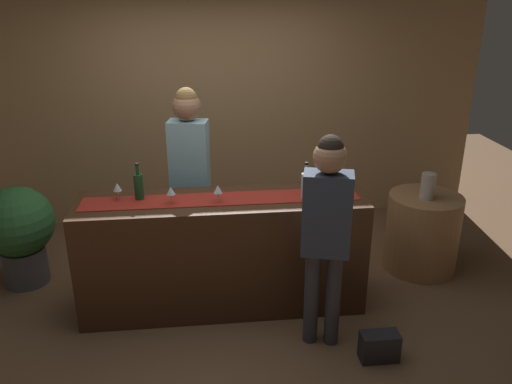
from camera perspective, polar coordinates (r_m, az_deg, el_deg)
The scene contains 15 objects.
ground_plane at distance 4.60m, azimuth -3.50°, elevation -12.02°, with size 10.00×10.00×0.00m, color brown.
back_wall at distance 5.84m, azimuth -4.86°, elevation 10.72°, with size 6.00×0.12×2.90m, color tan.
bar_counter at distance 4.35m, azimuth -3.65°, elevation -6.70°, with size 2.31×0.60×0.97m, color #3D2314.
counter_runner_cloth at distance 4.14m, azimuth -3.80°, elevation -0.76°, with size 2.20×0.28×0.01m, color maroon.
wine_bottle_clear at distance 4.13m, azimuth 5.46°, elevation 0.75°, with size 0.07×0.07×0.30m.
wine_bottle_green at distance 4.20m, azimuth -12.71°, elevation 0.65°, with size 0.07×0.07×0.30m.
wine_glass_near_customer at distance 4.23m, azimuth -14.94°, elevation 0.48°, with size 0.07×0.07×0.14m.
wine_glass_mid_counter at distance 4.06m, azimuth -9.31°, elevation 0.09°, with size 0.07×0.07×0.14m.
wine_glass_far_end at distance 4.05m, azimuth -4.19°, elevation 0.26°, with size 0.07×0.07×0.14m.
bartender at distance 4.64m, azimuth -7.30°, elevation 3.24°, with size 0.37×0.26×1.76m.
customer_sipping at distance 3.69m, azimuth 7.71°, elevation -3.30°, with size 0.38×0.28×1.64m.
round_side_table at distance 5.20m, azimuth 17.71°, elevation -4.22°, with size 0.68×0.68×0.74m, color #996B42.
vase_on_side_table at distance 4.96m, azimuth 18.29°, elevation 0.60°, with size 0.13×0.13×0.24m, color #A8A399.
potted_plant_tall at distance 5.09m, azimuth -24.51°, elevation -3.72°, with size 0.63×0.63×0.93m.
handbag at distance 4.04m, azimuth 13.33°, elevation -16.12°, with size 0.28×0.14×0.22m, color black.
Camera 1 is at (-0.15, -3.83, 2.54)m, focal length 36.56 mm.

